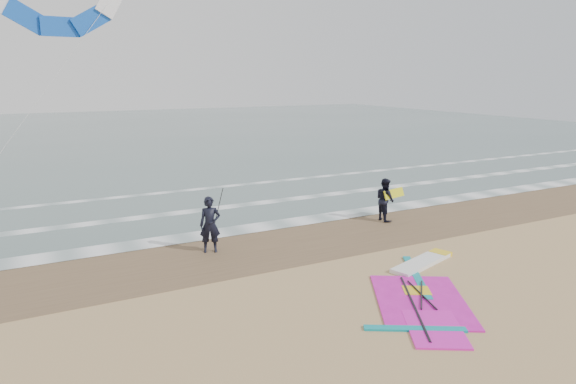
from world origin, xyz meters
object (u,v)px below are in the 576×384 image
person_standing (210,225)px  surf_kite (58,11)px  person_walking (385,200)px  windsurf_rig (423,289)px

person_standing → surf_kite: bearing=137.3°
person_walking → surf_kite: (-11.88, 6.69, 7.81)m
person_standing → person_walking: bearing=22.5°
windsurf_rig → person_standing: 7.63m
person_standing → person_walking: (8.11, 0.44, -0.08)m
surf_kite → person_standing: bearing=-62.1°
windsurf_rig → surf_kite: size_ratio=0.65×
person_standing → surf_kite: 11.17m
person_walking → windsurf_rig: bearing=153.3°
windsurf_rig → person_walking: size_ratio=3.18×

